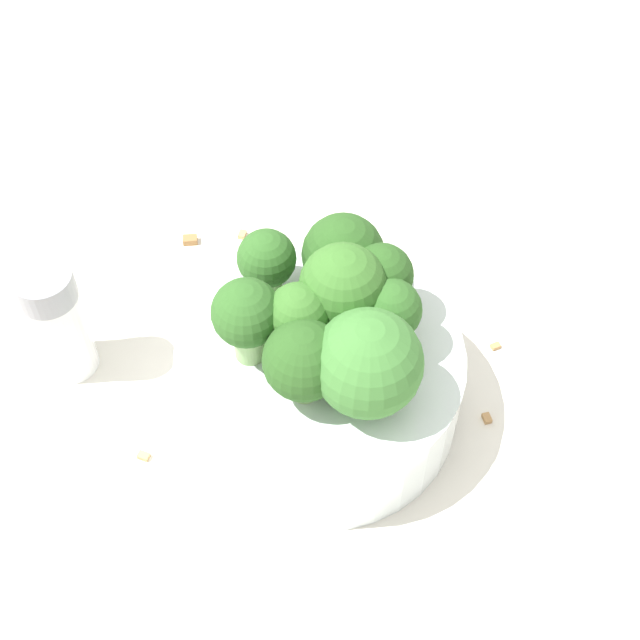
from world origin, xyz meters
name	(u,v)px	position (x,y,z in m)	size (l,w,h in m)	color
ground_plane	(320,406)	(0.00, 0.00, 0.00)	(3.00, 3.00, 0.00)	silver
bowl	(320,382)	(0.00, 0.00, 0.03)	(0.16, 0.16, 0.05)	silver
broccoli_floret_0	(248,309)	(0.04, 0.00, 0.08)	(0.04, 0.04, 0.05)	#8EB770
broccoli_floret_1	(304,361)	(0.01, 0.03, 0.08)	(0.04, 0.04, 0.05)	#8EB770
broccoli_floret_2	(368,364)	(-0.02, 0.03, 0.08)	(0.06, 0.06, 0.06)	#8EB770
broccoli_floret_3	(298,316)	(0.01, 0.00, 0.08)	(0.03, 0.03, 0.05)	#7A9E5B
broccoli_floret_4	(267,261)	(0.03, -0.05, 0.08)	(0.03, 0.03, 0.04)	#8EB770
broccoli_floret_5	(390,313)	(-0.04, -0.01, 0.08)	(0.03, 0.03, 0.05)	#8EB770
broccoli_floret_6	(381,278)	(-0.03, -0.03, 0.08)	(0.04, 0.04, 0.05)	#8EB770
broccoli_floret_7	(343,289)	(-0.01, -0.02, 0.09)	(0.05, 0.05, 0.06)	#8EB770
broccoli_floret_8	(343,255)	(-0.01, -0.05, 0.08)	(0.05, 0.05, 0.05)	#84AD66
pepper_shaker	(57,321)	(0.15, -0.03, 0.04)	(0.03, 0.03, 0.08)	silver
almond_crumb_0	(496,345)	(-0.11, -0.05, 0.00)	(0.01, 0.00, 0.01)	#AD7F4C
almond_crumb_1	(143,455)	(0.10, 0.04, 0.00)	(0.01, 0.00, 0.01)	tan
almond_crumb_2	(487,417)	(-0.10, 0.01, 0.00)	(0.01, 0.00, 0.01)	#AD7F4C
almond_crumb_3	(190,237)	(0.09, -0.13, 0.00)	(0.01, 0.01, 0.01)	olive
almond_crumb_4	(242,233)	(0.06, -0.14, 0.00)	(0.01, 0.00, 0.01)	tan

